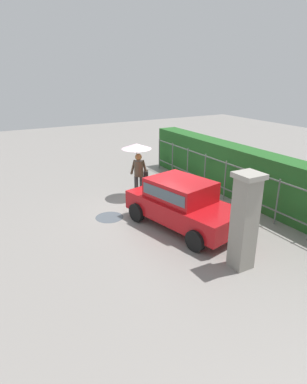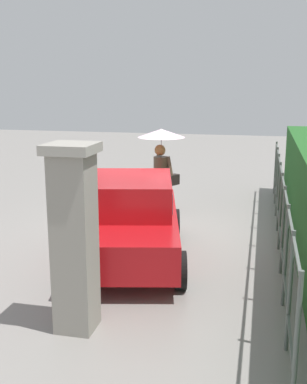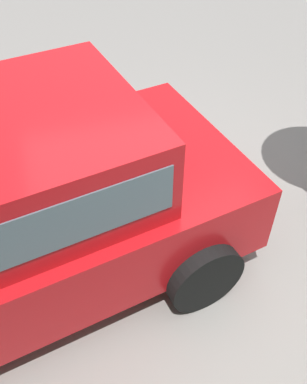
% 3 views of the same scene
% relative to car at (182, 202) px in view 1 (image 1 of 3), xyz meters
% --- Properties ---
extents(ground_plane, '(40.00, 40.00, 0.00)m').
position_rel_car_xyz_m(ground_plane, '(-1.42, -0.02, -0.80)').
color(ground_plane, gray).
extents(car, '(3.97, 2.48, 1.48)m').
position_rel_car_xyz_m(car, '(0.00, 0.00, 0.00)').
color(car, '#B71116').
rests_on(car, ground).
extents(pedestrian, '(1.11, 1.11, 2.07)m').
position_rel_car_xyz_m(pedestrian, '(-2.92, -0.05, 0.78)').
color(pedestrian, '#333333').
rests_on(pedestrian, ground).
extents(gate_pillar, '(0.60, 0.60, 2.42)m').
position_rel_car_xyz_m(gate_pillar, '(2.61, 0.00, 0.44)').
color(gate_pillar, gray).
rests_on(gate_pillar, ground).
extents(fence_section, '(9.76, 0.05, 1.50)m').
position_rel_car_xyz_m(fence_section, '(-1.08, 2.64, 0.02)').
color(fence_section, '#59605B').
rests_on(fence_section, ground).
extents(hedge_row, '(10.71, 0.90, 1.90)m').
position_rel_car_xyz_m(hedge_row, '(-1.08, 3.37, 0.15)').
color(hedge_row, '#235B23').
rests_on(hedge_row, ground).
extents(puddle_near, '(0.93, 0.93, 0.00)m').
position_rel_car_xyz_m(puddle_near, '(-1.68, -1.75, -0.80)').
color(puddle_near, '#4C545B').
rests_on(puddle_near, ground).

